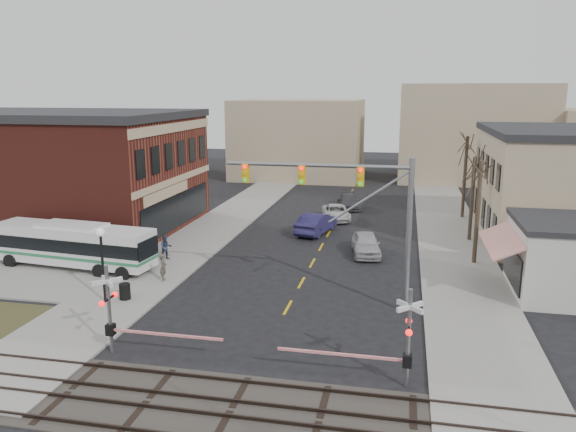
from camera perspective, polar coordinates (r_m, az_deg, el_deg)
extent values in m
plane|color=black|center=(28.23, -0.86, -10.78)|extent=(160.00, 160.00, 0.00)
cube|color=gray|center=(49.04, -6.61, -0.59)|extent=(5.00, 60.00, 0.12)
cube|color=gray|center=(46.79, 16.08, -1.66)|extent=(5.00, 60.00, 0.12)
cube|color=#332D28|center=(21.36, -5.82, -19.04)|extent=(160.00, 5.00, 0.06)
cube|color=#2D231E|center=(21.70, -5.42, -18.19)|extent=(160.00, 0.08, 0.14)
cube|color=#2D231E|center=(22.89, -4.33, -16.41)|extent=(160.00, 0.08, 0.14)
cube|color=#2D231E|center=(20.92, -6.24, -19.50)|extent=(160.00, 0.08, 0.14)
cube|color=maroon|center=(53.08, -26.47, 4.05)|extent=(30.00, 15.00, 9.00)
cube|color=#262628|center=(52.68, -26.98, 9.21)|extent=(30.40, 15.40, 0.60)
cube|color=tan|center=(45.42, -11.27, 3.64)|extent=(0.10, 15.00, 0.50)
cube|color=tan|center=(44.97, -11.50, 8.80)|extent=(0.10, 15.00, 0.70)
cube|color=black|center=(45.86, -11.14, 0.55)|extent=(0.08, 13.00, 2.60)
cube|color=red|center=(33.76, 20.79, -2.29)|extent=(1.68, 6.00, 0.87)
cylinder|color=#382B21|center=(38.37, 18.70, 0.35)|extent=(0.28, 0.28, 6.75)
cylinder|color=#382B21|center=(44.30, 18.19, 1.67)|extent=(0.28, 0.28, 6.30)
cylinder|color=#382B21|center=(52.09, 17.51, 3.78)|extent=(0.28, 0.28, 7.20)
cube|color=silver|center=(38.41, -20.97, -2.68)|extent=(11.02, 3.46, 2.35)
cube|color=black|center=(38.38, -20.99, -2.49)|extent=(11.06, 3.50, 0.81)
cube|color=#267449|center=(38.56, -20.91, -3.52)|extent=(11.06, 3.50, 0.18)
cylinder|color=black|center=(38.72, -20.84, -4.36)|extent=(1.14, 2.43, 0.90)
cylinder|color=gray|center=(29.00, 12.15, -2.07)|extent=(0.28, 0.28, 8.00)
cylinder|color=gray|center=(28.66, 2.91, 5.16)|extent=(9.50, 0.20, 0.20)
cube|color=gold|center=(28.48, 7.39, 4.01)|extent=(0.35, 0.30, 1.00)
cube|color=gold|center=(28.85, 1.43, 4.22)|extent=(0.35, 0.30, 1.00)
cube|color=gold|center=(29.53, -4.33, 4.39)|extent=(0.35, 0.30, 1.00)
cylinder|color=gray|center=(25.63, -17.71, -9.08)|extent=(0.16, 0.16, 4.00)
cube|color=silver|center=(25.19, -17.91, -6.33)|extent=(1.00, 1.00, 0.18)
cube|color=silver|center=(25.19, -17.91, -6.33)|extent=(1.00, 1.00, 0.18)
sphere|color=#FF0C0C|center=(25.01, -18.40, -8.45)|extent=(0.26, 0.26, 0.26)
sphere|color=#FF0C0C|center=(25.90, -17.19, -7.63)|extent=(0.26, 0.26, 0.26)
cube|color=black|center=(25.97, -17.57, -10.93)|extent=(0.35, 0.35, 0.50)
cube|color=#FF0C0C|center=(24.86, -12.22, -11.70)|extent=(5.00, 0.10, 0.10)
cylinder|color=gray|center=(22.29, 12.12, -12.11)|extent=(0.16, 0.16, 4.00)
cube|color=silver|center=(21.78, 12.28, -9.00)|extent=(1.00, 1.00, 0.18)
cube|color=silver|center=(21.78, 12.28, -9.00)|extent=(1.00, 1.00, 0.18)
sphere|color=#FF0C0C|center=(21.58, 12.19, -11.51)|extent=(0.26, 0.26, 0.26)
sphere|color=#FF0C0C|center=(22.59, 12.18, -10.38)|extent=(0.26, 0.26, 0.26)
cube|color=black|center=(22.67, 12.02, -14.18)|extent=(0.35, 0.35, 0.50)
cube|color=#FF0C0C|center=(22.77, 5.27, -13.81)|extent=(5.00, 0.10, 0.10)
cylinder|color=black|center=(31.56, -18.28, -5.08)|extent=(0.14, 0.14, 3.68)
sphere|color=silver|center=(31.03, -18.53, -1.58)|extent=(0.44, 0.44, 0.44)
cylinder|color=black|center=(31.99, -16.24, -7.36)|extent=(0.60, 0.60, 0.87)
imported|color=#ACACB1|center=(39.48, 7.92, -2.83)|extent=(2.53, 4.77, 1.55)
imported|color=#211D48|center=(44.93, 2.88, -0.73)|extent=(2.85, 5.35, 1.67)
imported|color=silver|center=(49.87, 4.91, 0.36)|extent=(3.26, 5.06, 1.30)
imported|color=#3D3D42|center=(54.86, 6.20, 1.49)|extent=(2.82, 4.93, 1.35)
imported|color=#4F473F|center=(34.35, -12.56, -5.08)|extent=(0.57, 0.70, 1.65)
imported|color=#303854|center=(38.48, -12.31, -3.14)|extent=(1.02, 0.97, 1.65)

